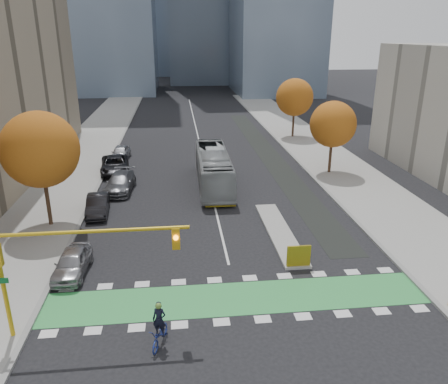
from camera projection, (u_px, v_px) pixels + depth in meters
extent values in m
plane|color=black|center=(241.00, 316.00, 21.32)|extent=(300.00, 300.00, 0.00)
cube|color=gray|center=(57.00, 189.00, 38.60)|extent=(7.00, 120.00, 0.15)
cube|color=gray|center=(351.00, 178.00, 41.36)|extent=(7.00, 120.00, 0.15)
cube|color=gray|center=(98.00, 187.00, 38.96)|extent=(0.30, 120.00, 0.16)
cube|color=gray|center=(315.00, 179.00, 41.01)|extent=(0.30, 120.00, 0.16)
cube|color=green|center=(237.00, 298.00, 22.72)|extent=(20.00, 3.00, 0.01)
cube|color=silver|center=(198.00, 136.00, 58.69)|extent=(0.15, 70.00, 0.01)
cube|color=black|center=(268.00, 154.00, 50.12)|extent=(2.50, 50.00, 0.01)
cube|color=gray|center=(279.00, 232.00, 30.11)|extent=(1.60, 10.00, 0.16)
cube|color=yellow|center=(299.00, 256.00, 25.38)|extent=(1.40, 0.12, 1.30)
cylinder|color=#332114|center=(46.00, 191.00, 30.41)|extent=(0.28, 0.28, 5.25)
sphere|color=#9C5113|center=(40.00, 150.00, 29.39)|extent=(5.20, 5.20, 5.20)
cylinder|color=#332114|center=(331.00, 151.00, 42.33)|extent=(0.28, 0.28, 4.55)
sphere|color=#9C5113|center=(333.00, 124.00, 41.44)|extent=(4.40, 4.40, 4.40)
cylinder|color=#332114|center=(293.00, 119.00, 57.27)|extent=(0.28, 0.28, 4.90)
sphere|color=#9C5113|center=(295.00, 97.00, 56.31)|extent=(4.80, 4.80, 4.80)
cylinder|color=#BF9914|center=(4.00, 288.00, 18.90)|extent=(0.20, 0.20, 5.20)
cylinder|color=#BF9914|center=(92.00, 231.00, 18.45)|extent=(8.20, 0.16, 0.16)
cube|color=#BF9914|center=(176.00, 238.00, 18.98)|extent=(0.35, 0.28, 1.00)
sphere|color=orange|center=(176.00, 238.00, 18.78)|extent=(0.22, 0.22, 0.22)
imported|color=navy|center=(160.00, 335.00, 19.21)|extent=(1.16, 1.95, 0.97)
imported|color=black|center=(159.00, 319.00, 18.93)|extent=(0.69, 0.55, 1.65)
sphere|color=#597F2D|center=(158.00, 306.00, 18.69)|extent=(0.28, 0.28, 0.28)
imported|color=#969B9D|center=(213.00, 168.00, 39.06)|extent=(2.87, 11.70, 3.25)
imported|color=#949398|center=(72.00, 263.00, 24.83)|extent=(1.87, 4.23, 1.41)
imported|color=black|center=(98.00, 205.00, 33.18)|extent=(1.84, 4.45, 1.43)
imported|color=#515257|center=(120.00, 183.00, 37.95)|extent=(2.58, 5.49, 1.55)
imported|color=black|center=(115.00, 165.00, 43.00)|extent=(3.28, 6.03, 1.61)
imported|color=#A0A1A5|center=(121.00, 153.00, 47.69)|extent=(2.07, 4.46, 1.48)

